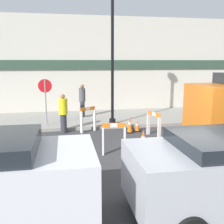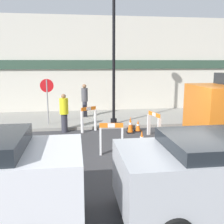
{
  "view_description": "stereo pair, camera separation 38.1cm",
  "coord_description": "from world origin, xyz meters",
  "px_view_note": "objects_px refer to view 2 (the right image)",
  "views": [
    {
      "loc": [
        -3.29,
        -6.69,
        2.97
      ],
      "look_at": [
        -1.49,
        3.34,
        1.0
      ],
      "focal_mm": 42.0,
      "sensor_mm": 36.0,
      "label": 1
    },
    {
      "loc": [
        -2.92,
        -6.75,
        2.97
      ],
      "look_at": [
        -1.49,
        3.34,
        1.0
      ],
      "focal_mm": 42.0,
      "sensor_mm": 36.0,
      "label": 2
    }
  ],
  "objects_px": {
    "person_pedestrian": "(85,99)",
    "parked_car_1": "(222,171)",
    "streetlamp_post": "(114,41)",
    "person_worker": "(64,112)",
    "stop_sign": "(47,94)"
  },
  "relations": [
    {
      "from": "person_pedestrian",
      "to": "parked_car_1",
      "type": "distance_m",
      "value": 9.37
    },
    {
      "from": "person_pedestrian",
      "to": "parked_car_1",
      "type": "height_order",
      "value": "person_pedestrian"
    },
    {
      "from": "person_pedestrian",
      "to": "parked_car_1",
      "type": "relative_size",
      "value": 0.43
    },
    {
      "from": "stop_sign",
      "to": "person_worker",
      "type": "height_order",
      "value": "stop_sign"
    },
    {
      "from": "person_pedestrian",
      "to": "parked_car_1",
      "type": "bearing_deg",
      "value": 91.77
    },
    {
      "from": "streetlamp_post",
      "to": "person_pedestrian",
      "type": "height_order",
      "value": "streetlamp_post"
    },
    {
      "from": "streetlamp_post",
      "to": "person_pedestrian",
      "type": "relative_size",
      "value": 3.43
    },
    {
      "from": "person_worker",
      "to": "person_pedestrian",
      "type": "height_order",
      "value": "person_pedestrian"
    },
    {
      "from": "person_pedestrian",
      "to": "parked_car_1",
      "type": "xyz_separation_m",
      "value": [
        2.27,
        -9.09,
        -0.13
      ]
    },
    {
      "from": "person_worker",
      "to": "parked_car_1",
      "type": "xyz_separation_m",
      "value": [
        3.23,
        -6.65,
        0.04
      ]
    },
    {
      "from": "stop_sign",
      "to": "person_worker",
      "type": "bearing_deg",
      "value": 129.84
    },
    {
      "from": "stop_sign",
      "to": "person_pedestrian",
      "type": "bearing_deg",
      "value": -137.68
    },
    {
      "from": "parked_car_1",
      "to": "streetlamp_post",
      "type": "bearing_deg",
      "value": 97.84
    },
    {
      "from": "person_worker",
      "to": "parked_car_1",
      "type": "bearing_deg",
      "value": -27.64
    },
    {
      "from": "person_pedestrian",
      "to": "streetlamp_post",
      "type": "bearing_deg",
      "value": 113.18
    }
  ]
}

